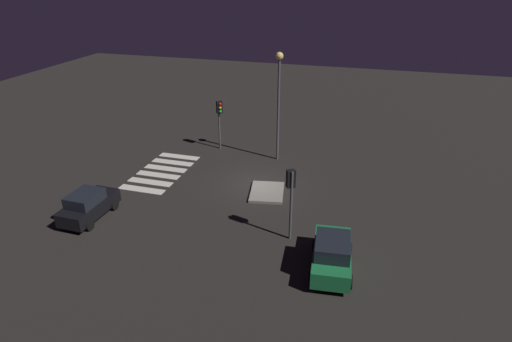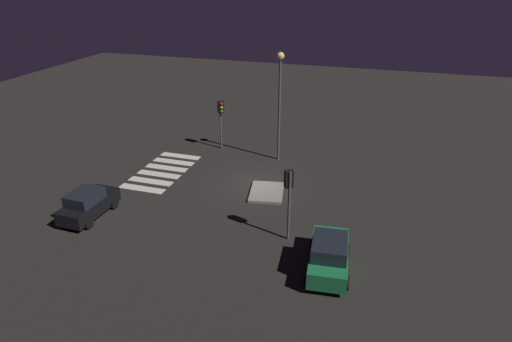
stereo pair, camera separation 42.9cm
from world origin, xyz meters
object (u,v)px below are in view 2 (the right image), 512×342
traffic_light_south (221,113)px  street_lamp (280,89)px  car_black (88,204)px  car_green (329,255)px  traffic_island (267,192)px  traffic_light_north (289,188)px

traffic_light_south → street_lamp: (0.69, 4.89, 2.44)m
car_black → car_green: (0.86, 14.23, 0.06)m
traffic_island → car_black: size_ratio=0.80×
car_green → car_black: bearing=80.9°
street_lamp → traffic_light_south: bearing=-98.0°
traffic_island → street_lamp: size_ratio=0.39×
car_black → car_green: bearing=-92.1°
street_lamp → car_green: bearing=24.8°
car_black → street_lamp: 15.03m
car_green → traffic_light_south: traffic_light_south is taller
traffic_light_south → traffic_light_north: bearing=-4.1°
car_black → traffic_light_north: (-1.30, 11.67, 2.22)m
traffic_island → car_green: bearing=36.8°
car_green → traffic_light_north: 3.98m
traffic_light_north → traffic_light_south: bearing=4.4°
traffic_island → traffic_light_north: bearing=28.4°
traffic_light_south → car_black: bearing=-57.2°
traffic_island → car_green: (6.69, 5.01, 0.81)m
car_black → street_lamp: size_ratio=0.49×
traffic_light_north → traffic_light_south: size_ratio=1.01×
car_black → traffic_light_south: size_ratio=0.99×
traffic_light_north → traffic_island: bearing=-3.7°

